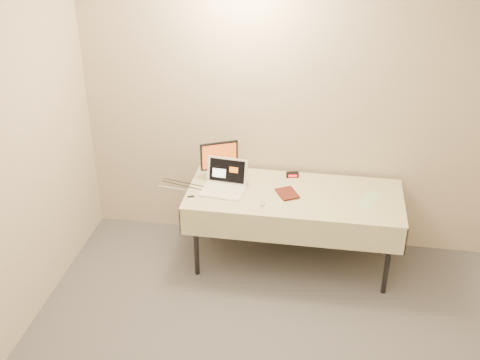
# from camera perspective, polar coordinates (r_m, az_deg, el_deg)

# --- Properties ---
(back_wall) EXTENTS (4.00, 0.10, 2.70)m
(back_wall) POSITION_cam_1_polar(r_m,az_deg,el_deg) (5.37, 5.88, 6.79)
(back_wall) COLOR beige
(back_wall) RESTS_ON ground
(table) EXTENTS (1.86, 0.81, 0.74)m
(table) POSITION_cam_1_polar(r_m,az_deg,el_deg) (5.25, 5.17, -1.88)
(table) COLOR black
(table) RESTS_ON ground
(laptop) EXTENTS (0.39, 0.35, 0.25)m
(laptop) POSITION_cam_1_polar(r_m,az_deg,el_deg) (5.25, -1.49, -0.26)
(laptop) COLOR white
(laptop) RESTS_ON table
(monitor) EXTENTS (0.32, 0.17, 0.35)m
(monitor) POSITION_cam_1_polar(r_m,az_deg,el_deg) (5.36, -1.99, 2.17)
(monitor) COLOR black
(monitor) RESTS_ON table
(book) EXTENTS (0.15, 0.09, 0.21)m
(book) POSITION_cam_1_polar(r_m,az_deg,el_deg) (5.12, 3.75, -0.52)
(book) COLOR maroon
(book) RESTS_ON table
(alarm_clock) EXTENTS (0.12, 0.07, 0.05)m
(alarm_clock) POSITION_cam_1_polar(r_m,az_deg,el_deg) (5.48, 4.99, 0.51)
(alarm_clock) COLOR black
(alarm_clock) RESTS_ON table
(clicker) EXTENTS (0.05, 0.09, 0.02)m
(clicker) POSITION_cam_1_polar(r_m,az_deg,el_deg) (5.04, 2.12, -2.22)
(clicker) COLOR silver
(clicker) RESTS_ON table
(paper_form) EXTENTS (0.23, 0.33, 0.00)m
(paper_form) POSITION_cam_1_polar(r_m,az_deg,el_deg) (5.21, 12.16, -1.91)
(paper_form) COLOR #B1D9AD
(paper_form) RESTS_ON table
(usb_dongle) EXTENTS (0.06, 0.04, 0.01)m
(usb_dongle) POSITION_cam_1_polar(r_m,az_deg,el_deg) (5.16, -4.68, -1.57)
(usb_dongle) COLOR black
(usb_dongle) RESTS_ON table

